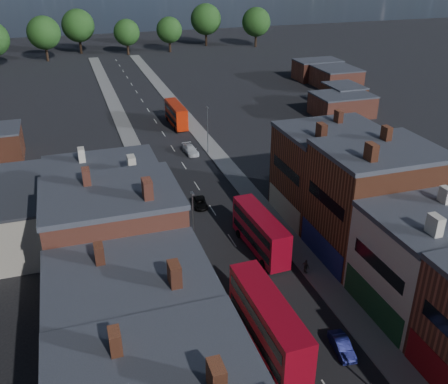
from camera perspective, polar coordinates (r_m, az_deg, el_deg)
pavement_west at (r=73.87m, az=-8.39°, el=0.70°), size 3.00×200.00×0.12m
pavement_east at (r=76.74m, az=1.18°, el=1.99°), size 3.00×200.00×0.12m
lamp_post_2 at (r=54.51m, az=-3.55°, el=-3.29°), size 0.25×0.70×8.12m
lamp_post_3 at (r=83.57m, az=-1.89°, el=7.45°), size 0.25×0.70×8.12m
bus_0 at (r=44.01m, az=5.07°, el=-14.63°), size 3.25×11.92×5.12m
bus_1 at (r=56.96m, az=4.17°, el=-4.48°), size 3.14×10.80×4.62m
bus_2 at (r=98.83m, az=-5.49°, el=8.86°), size 2.63×9.94×4.28m
car_1 at (r=46.06m, az=13.33°, el=-16.74°), size 1.72×3.81×1.21m
car_2 at (r=67.27m, az=-2.76°, el=-1.25°), size 2.15×3.99×1.06m
car_3 at (r=84.96m, az=-3.85°, el=4.84°), size 2.21×4.79×1.36m
ped_3 at (r=54.34m, az=9.34°, el=-8.40°), size 0.74×1.05×1.63m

